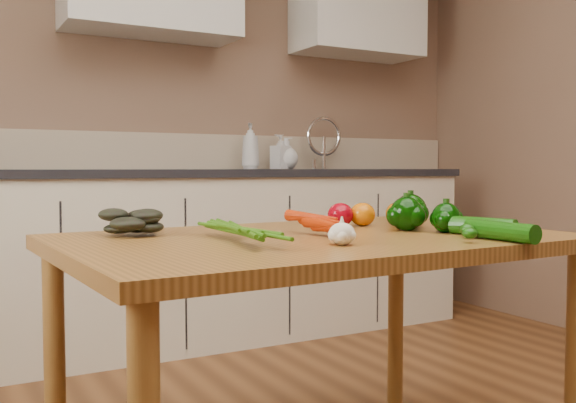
% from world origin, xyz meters
% --- Properties ---
extents(room, '(4.04, 5.04, 2.64)m').
position_xyz_m(room, '(0.00, 0.17, 1.25)').
color(room, brown).
rests_on(room, ground).
extents(counter_run, '(2.84, 0.64, 1.14)m').
position_xyz_m(counter_run, '(0.21, 2.19, 0.46)').
color(counter_run, beige).
rests_on(counter_run, ground).
extents(table, '(1.39, 0.93, 0.72)m').
position_xyz_m(table, '(-0.19, 0.52, 0.64)').
color(table, '#97632B').
rests_on(table, ground).
extents(soap_bottle_a, '(0.14, 0.14, 0.26)m').
position_xyz_m(soap_bottle_a, '(0.46, 2.32, 1.03)').
color(soap_bottle_a, silver).
rests_on(soap_bottle_a, counter_run).
extents(soap_bottle_b, '(0.11, 0.11, 0.20)m').
position_xyz_m(soap_bottle_b, '(0.64, 2.29, 1.00)').
color(soap_bottle_b, silver).
rests_on(soap_bottle_b, counter_run).
extents(soap_bottle_c, '(0.20, 0.20, 0.18)m').
position_xyz_m(soap_bottle_c, '(0.68, 2.29, 0.99)').
color(soap_bottle_c, silver).
rests_on(soap_bottle_c, counter_run).
extents(carrot_bunch, '(0.26, 0.20, 0.07)m').
position_xyz_m(carrot_bunch, '(-0.27, 0.50, 0.76)').
color(carrot_bunch, red).
rests_on(carrot_bunch, table).
extents(leafy_greens, '(0.19, 0.17, 0.10)m').
position_xyz_m(leafy_greens, '(-0.62, 0.77, 0.77)').
color(leafy_greens, black).
rests_on(leafy_greens, table).
extents(garlic_bulb, '(0.06, 0.06, 0.05)m').
position_xyz_m(garlic_bulb, '(-0.26, 0.30, 0.75)').
color(garlic_bulb, white).
rests_on(garlic_bulb, table).
extents(pepper_a, '(0.10, 0.10, 0.10)m').
position_xyz_m(pepper_a, '(0.11, 0.51, 0.77)').
color(pepper_a, black).
rests_on(pepper_a, table).
extents(pepper_b, '(0.10, 0.10, 0.10)m').
position_xyz_m(pepper_b, '(0.18, 0.57, 0.77)').
color(pepper_b, black).
rests_on(pepper_b, table).
extents(pepper_c, '(0.08, 0.08, 0.08)m').
position_xyz_m(pepper_c, '(0.17, 0.41, 0.76)').
color(pepper_c, black).
rests_on(pepper_c, table).
extents(tomato_a, '(0.08, 0.08, 0.07)m').
position_xyz_m(tomato_a, '(0.01, 0.71, 0.76)').
color(tomato_a, '#970211').
rests_on(tomato_a, table).
extents(tomato_b, '(0.08, 0.08, 0.07)m').
position_xyz_m(tomato_b, '(0.08, 0.69, 0.76)').
color(tomato_b, '#D96605').
rests_on(tomato_b, table).
extents(tomato_c, '(0.08, 0.08, 0.07)m').
position_xyz_m(tomato_c, '(0.21, 0.67, 0.76)').
color(tomato_c, '#D96605').
rests_on(tomato_c, table).
extents(zucchini_a, '(0.11, 0.19, 0.05)m').
position_xyz_m(zucchini_a, '(0.19, 0.29, 0.75)').
color(zucchini_a, '#0E4407').
rests_on(zucchini_a, table).
extents(zucchini_b, '(0.05, 0.21, 0.05)m').
position_xyz_m(zucchini_b, '(0.15, 0.19, 0.75)').
color(zucchini_b, '#0E4407').
rests_on(zucchini_b, table).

